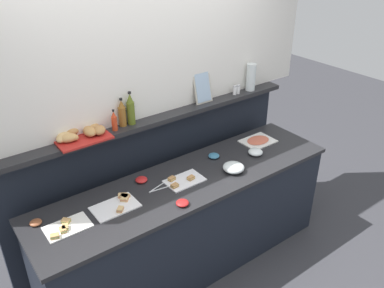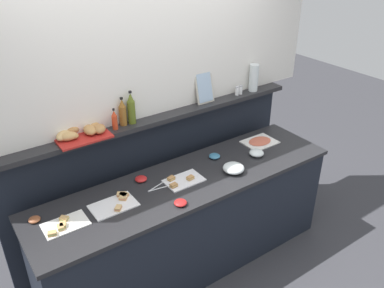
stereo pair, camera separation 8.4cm
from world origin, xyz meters
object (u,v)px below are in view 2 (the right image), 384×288
(sandwich_platter_front, at_px, (64,225))
(condiment_bowl_cream, at_px, (181,203))
(sandwich_platter_side, at_px, (183,180))
(serving_tongs, at_px, (157,188))
(cold_cuts_platter, at_px, (260,142))
(glass_bowl_large, at_px, (234,168))
(bread_basket, at_px, (79,133))
(salt_shaker, at_px, (237,91))
(olive_oil_bottle, at_px, (131,109))
(glass_bowl_medium, at_px, (256,153))
(framed_picture, at_px, (204,87))
(condiment_bowl_red, at_px, (215,156))
(hot_sauce_bottle, at_px, (115,120))
(sandwich_platter_rear, at_px, (116,203))
(water_carafe, at_px, (254,78))
(condiment_bowl_teal, at_px, (141,179))
(condiment_bowl_dark, at_px, (34,220))
(vinegar_bottle_amber, at_px, (123,113))
(pepper_shaker, at_px, (241,90))

(sandwich_platter_front, xyz_separation_m, condiment_bowl_cream, (0.79, -0.25, 0.01))
(sandwich_platter_side, bearing_deg, serving_tongs, 171.44)
(condiment_bowl_cream, bearing_deg, cold_cuts_platter, 18.03)
(sandwich_platter_side, relative_size, glass_bowl_large, 1.71)
(serving_tongs, bearing_deg, bread_basket, 134.13)
(sandwich_platter_side, distance_m, salt_shaker, 1.10)
(olive_oil_bottle, height_order, salt_shaker, olive_oil_bottle)
(glass_bowl_medium, bearing_deg, bread_basket, 160.56)
(serving_tongs, bearing_deg, framed_picture, 29.92)
(glass_bowl_large, distance_m, condiment_bowl_red, 0.27)
(hot_sauce_bottle, relative_size, salt_shaker, 2.02)
(sandwich_platter_rear, xyz_separation_m, water_carafe, (1.69, 0.41, 0.51))
(sandwich_platter_side, xyz_separation_m, condiment_bowl_teal, (-0.27, 0.20, 0.01))
(condiment_bowl_teal, xyz_separation_m, condiment_bowl_dark, (-0.85, -0.02, -0.00))
(glass_bowl_large, xyz_separation_m, olive_oil_bottle, (-0.61, 0.58, 0.48))
(vinegar_bottle_amber, distance_m, salt_shaker, 1.17)
(condiment_bowl_cream, distance_m, pepper_shaker, 1.40)
(condiment_bowl_dark, distance_m, bread_basket, 0.70)
(condiment_bowl_red, relative_size, pepper_shaker, 1.15)
(condiment_bowl_red, bearing_deg, olive_oil_bottle, 153.20)
(glass_bowl_medium, distance_m, pepper_shaker, 0.66)
(vinegar_bottle_amber, height_order, olive_oil_bottle, olive_oil_bottle)
(sandwich_platter_front, relative_size, condiment_bowl_dark, 3.64)
(serving_tongs, relative_size, pepper_shaker, 2.13)
(condiment_bowl_cream, bearing_deg, water_carafe, 27.77)
(condiment_bowl_teal, height_order, water_carafe, water_carafe)
(cold_cuts_platter, bearing_deg, olive_oil_bottle, 163.78)
(glass_bowl_medium, height_order, condiment_bowl_dark, glass_bowl_medium)
(condiment_bowl_red, xyz_separation_m, hot_sauce_bottle, (-0.78, 0.29, 0.45))
(cold_cuts_platter, height_order, condiment_bowl_teal, condiment_bowl_teal)
(olive_oil_bottle, bearing_deg, framed_picture, 1.49)
(serving_tongs, bearing_deg, sandwich_platter_rear, -178.88)
(hot_sauce_bottle, bearing_deg, salt_shaker, 0.27)
(glass_bowl_large, relative_size, vinegar_bottle_amber, 0.76)
(condiment_bowl_teal, bearing_deg, sandwich_platter_rear, -150.06)
(condiment_bowl_teal, bearing_deg, olive_oil_bottle, 71.31)
(glass_bowl_large, distance_m, pepper_shaker, 0.87)
(condiment_bowl_red, height_order, condiment_bowl_cream, condiment_bowl_red)
(sandwich_platter_side, relative_size, olive_oil_bottle, 1.11)
(sandwich_platter_rear, xyz_separation_m, cold_cuts_platter, (1.53, 0.10, -0.00))
(sandwich_platter_rear, distance_m, sandwich_platter_front, 0.40)
(sandwich_platter_rear, relative_size, condiment_bowl_red, 3.33)
(hot_sauce_bottle, bearing_deg, sandwich_platter_rear, -119.02)
(cold_cuts_platter, relative_size, framed_picture, 1.07)
(glass_bowl_large, relative_size, condiment_bowl_cream, 1.86)
(framed_picture, bearing_deg, sandwich_platter_front, -162.87)
(cold_cuts_platter, height_order, vinegar_bottle_amber, vinegar_bottle_amber)
(vinegar_bottle_amber, distance_m, olive_oil_bottle, 0.08)
(condiment_bowl_teal, xyz_separation_m, condiment_bowl_cream, (0.09, -0.45, 0.00))
(hot_sauce_bottle, bearing_deg, condiment_bowl_teal, -72.32)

